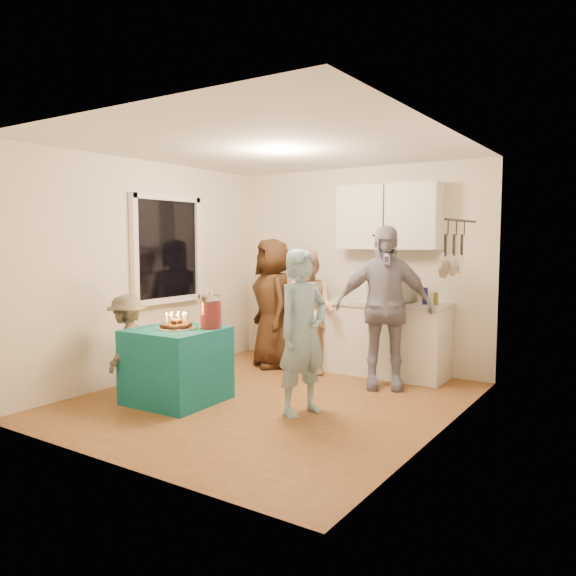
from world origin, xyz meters
The scene contains 19 objects.
floor centered at (0.00, 0.00, 0.00)m, with size 4.00×4.00×0.00m, color brown.
ceiling centered at (0.00, 0.00, 2.60)m, with size 4.00×4.00×0.00m, color white.
back_wall centered at (0.00, 2.00, 1.30)m, with size 3.60×3.60×0.00m, color silver.
left_wall centered at (-1.80, 0.00, 1.30)m, with size 4.00×4.00×0.00m, color silver.
right_wall centered at (1.80, 0.00, 1.30)m, with size 4.00×4.00×0.00m, color silver.
window_night centered at (-1.77, 0.30, 1.55)m, with size 0.04×1.00×1.20m, color black.
counter centered at (0.20, 1.70, 0.43)m, with size 2.20×0.58×0.86m, color white.
countertop centered at (0.20, 1.70, 0.89)m, with size 2.24×0.62×0.05m, color beige.
upper_cabinet centered at (0.50, 1.85, 1.95)m, with size 1.30×0.30×0.80m, color white.
pot_rack centered at (1.72, 0.70, 1.60)m, with size 0.12×1.00×0.60m, color black.
microwave centered at (0.62, 1.70, 1.05)m, with size 0.51×0.35×0.28m, color white.
party_table centered at (-0.78, -0.55, 0.38)m, with size 0.85×0.85×0.76m, color #0F6063.
donut_cake centered at (-0.76, -0.57, 0.85)m, with size 0.38×0.38×0.18m, color #381C0C, non-canonical shape.
punch_jar centered at (-0.49, -0.34, 0.93)m, with size 0.22×0.22×0.34m, color #B80E12.
man_birthday centered at (0.52, -0.19, 0.79)m, with size 0.58×0.38×1.58m, color #82A8BD.
woman_back_left centered at (-0.87, 1.31, 0.84)m, with size 0.82×0.54×1.68m, color #533017.
woman_back_center centered at (-0.28, 1.23, 0.77)m, with size 0.75×0.59×1.55m, color tan.
woman_back_right centered at (0.77, 1.12, 0.91)m, with size 1.07×0.45×1.83m, color #101038.
child_near_left centered at (-1.30, -0.75, 0.55)m, with size 0.71×0.41×1.10m, color #4C463D.
Camera 1 is at (3.31, -4.67, 1.68)m, focal length 35.00 mm.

